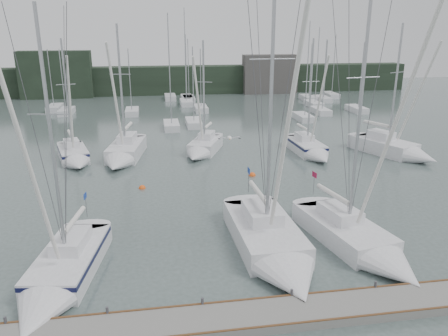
# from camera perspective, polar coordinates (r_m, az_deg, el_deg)

# --- Properties ---
(ground) EXTENTS (160.00, 160.00, 0.00)m
(ground) POSITION_cam_1_polar(r_m,az_deg,el_deg) (23.60, 0.98, -12.07)
(ground) COLOR #465652
(ground) RESTS_ON ground
(dock) EXTENTS (24.00, 2.00, 0.40)m
(dock) POSITION_cam_1_polar(r_m,az_deg,el_deg) (19.40, 3.73, -18.84)
(dock) COLOR slate
(dock) RESTS_ON ground
(far_treeline) EXTENTS (90.00, 4.00, 5.00)m
(far_treeline) POSITION_cam_1_polar(r_m,az_deg,el_deg) (82.72, -6.77, 11.34)
(far_treeline) COLOR black
(far_treeline) RESTS_ON ground
(far_building_left) EXTENTS (12.00, 3.00, 8.00)m
(far_building_left) POSITION_cam_1_polar(r_m,az_deg,el_deg) (82.13, -21.09, 11.30)
(far_building_left) COLOR black
(far_building_left) RESTS_ON ground
(far_building_right) EXTENTS (10.00, 3.00, 7.00)m
(far_building_right) POSITION_cam_1_polar(r_m,az_deg,el_deg) (83.41, 6.00, 12.11)
(far_building_right) COLOR #44413F
(far_building_right) RESTS_ON ground
(mast_forest) EXTENTS (57.63, 27.35, 14.66)m
(mast_forest) POSITION_cam_1_polar(r_m,az_deg,el_deg) (66.04, -1.33, 8.01)
(mast_forest) COLOR silver
(mast_forest) RESTS_ON ground
(sailboat_near_left) EXTENTS (4.00, 9.44, 13.72)m
(sailboat_near_left) POSITION_cam_1_polar(r_m,az_deg,el_deg) (22.48, -20.85, -13.41)
(sailboat_near_left) COLOR silver
(sailboat_near_left) RESTS_ON ground
(sailboat_near_center) EXTENTS (3.66, 10.61, 17.53)m
(sailboat_near_center) POSITION_cam_1_polar(r_m,az_deg,el_deg) (23.44, 6.78, -10.78)
(sailboat_near_center) COLOR silver
(sailboat_near_center) RESTS_ON ground
(sailboat_near_right) EXTENTS (4.62, 9.78, 15.84)m
(sailboat_near_right) POSITION_cam_1_polar(r_m,az_deg,el_deg) (25.10, 17.93, -9.63)
(sailboat_near_right) COLOR silver
(sailboat_near_right) RESTS_ON ground
(sailboat_mid_a) EXTENTS (4.14, 7.26, 11.67)m
(sailboat_mid_a) POSITION_cam_1_polar(r_m,az_deg,el_deg) (41.90, -18.92, 1.39)
(sailboat_mid_a) COLOR silver
(sailboat_mid_a) RESTS_ON ground
(sailboat_mid_b) EXTENTS (4.09, 9.07, 12.98)m
(sailboat_mid_b) POSITION_cam_1_polar(r_m,az_deg,el_deg) (41.18, -13.08, 1.69)
(sailboat_mid_b) COLOR silver
(sailboat_mid_b) RESTS_ON ground
(sailboat_mid_c) EXTENTS (4.84, 7.41, 11.41)m
(sailboat_mid_c) POSITION_cam_1_polar(r_m,az_deg,el_deg) (42.26, -2.90, 2.48)
(sailboat_mid_c) COLOR silver
(sailboat_mid_c) RESTS_ON ground
(sailboat_mid_d) EXTENTS (2.76, 7.88, 11.63)m
(sailboat_mid_d) POSITION_cam_1_polar(r_m,az_deg,el_deg) (42.77, 11.30, 2.32)
(sailboat_mid_d) COLOR silver
(sailboat_mid_d) RESTS_ON ground
(sailboat_mid_e) EXTENTS (6.03, 8.92, 13.05)m
(sailboat_mid_e) POSITION_cam_1_polar(r_m,az_deg,el_deg) (44.72, 21.87, 2.14)
(sailboat_mid_e) COLOR silver
(sailboat_mid_e) RESTS_ON ground
(buoy_a) EXTENTS (0.52, 0.52, 0.52)m
(buoy_a) POSITION_cam_1_polar(r_m,az_deg,el_deg) (34.13, -10.63, -2.63)
(buoy_a) COLOR #EC5315
(buoy_a) RESTS_ON ground
(buoy_b) EXTENTS (0.57, 0.57, 0.57)m
(buoy_b) POSITION_cam_1_polar(r_m,az_deg,el_deg) (36.48, 3.70, -0.99)
(buoy_b) COLOR #EC5315
(buoy_b) RESTS_ON ground
(seagull) EXTENTS (1.05, 0.47, 0.21)m
(seagull) POSITION_cam_1_polar(r_m,az_deg,el_deg) (22.09, 0.72, 3.95)
(seagull) COLOR white
(seagull) RESTS_ON ground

